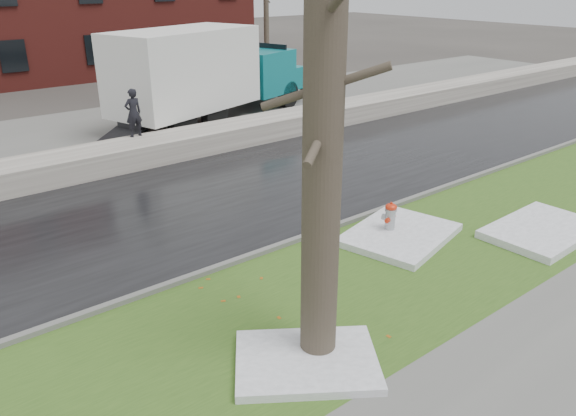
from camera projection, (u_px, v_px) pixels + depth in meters
ground at (333, 256)px, 12.26m from camera, size 120.00×120.00×0.00m
verge at (375, 278)px, 11.35m from camera, size 60.00×4.50×0.04m
sidewalk at (554, 373)px, 8.64m from camera, size 60.00×3.00×0.05m
road at (222, 197)px, 15.50m from camera, size 60.00×7.00×0.03m
parking_lot at (104, 133)px, 21.63m from camera, size 60.00×9.00×0.03m
curb at (303, 238)px, 12.95m from camera, size 60.00×0.15×0.14m
snowbank at (153, 150)px, 18.39m from camera, size 60.00×1.60×0.75m
bg_tree_right at (266, 12)px, 37.48m from camera, size 1.40×1.62×6.50m
fire_hydrant at (390, 218)px, 12.99m from camera, size 0.41×0.38×0.83m
tree at (323, 137)px, 7.71m from camera, size 1.32×1.48×7.13m
box_truck at (206, 73)px, 22.46m from camera, size 11.45×5.41×3.81m
worker at (133, 113)px, 18.19m from camera, size 0.60×0.42×1.57m
snow_patch_near at (400, 234)px, 13.00m from camera, size 3.01×2.57×0.16m
snow_patch_far at (307, 362)px, 8.76m from camera, size 2.72×2.57×0.14m
snow_patch_side at (542, 230)px, 13.20m from camera, size 2.85×1.88×0.18m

